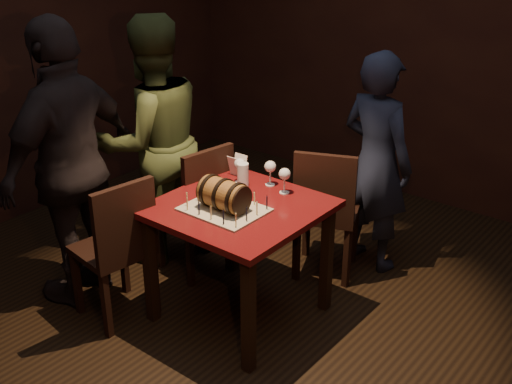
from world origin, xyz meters
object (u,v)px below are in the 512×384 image
Objects in this scene: barrel_cake at (224,195)px; chair_left_rear at (200,204)px; chair_left_front at (118,244)px; person_back at (376,162)px; pint_of_ale at (243,175)px; pub_table at (239,222)px; wine_glass_right at (285,175)px; person_left_rear at (152,142)px; person_left_front at (71,165)px; wine_glass_left at (240,165)px; chair_back at (326,207)px; wine_glass_mid at (270,168)px.

barrel_cake reaches higher than chair_left_rear.
chair_left_front is 0.61× the size of person_back.
person_back reaches higher than pint_of_ale.
person_back is (0.30, 1.07, 0.12)m from pub_table.
barrel_cake is at bearing -107.21° from wine_glass_right.
person_left_rear reaches higher than barrel_cake.
wine_glass_right is at bearing 113.20° from person_left_rear.
person_left_front reaches higher than chair_left_front.
wine_glass_left is 0.17× the size of chair_left_front.
person_back is at bearing 142.88° from person_left_rear.
pint_of_ale is 0.48m from chair_left_rear.
person_left_front reaches higher than person_back.
chair_back is at bearing 76.98° from pub_table.
chair_left_rear is at bearing 157.37° from pub_table.
chair_left_front is at bearing -89.74° from chair_left_rear.
chair_left_rear is (-0.50, 0.32, -0.33)m from barrel_cake.
barrel_cake is 0.35× the size of chair_left_front.
barrel_cake reaches higher than chair_left_front.
chair_left_rear reaches higher than pint_of_ale.
chair_left_rear is at bearing 90.26° from chair_left_front.
pub_table is 5.59× the size of wine_glass_mid.
person_left_front is at bearing 174.58° from chair_left_front.
pub_table is 5.59× the size of wine_glass_left.
person_left_front reaches higher than pub_table.
person_left_rear reaches higher than chair_back.
person_left_front is (-1.06, -0.75, 0.03)m from wine_glass_right.
wine_glass_right is 0.72m from chair_left_rear.
wine_glass_right is 0.80m from person_back.
chair_back is (0.16, 0.70, -0.12)m from pub_table.
person_left_rear is (-0.75, -0.04, -0.01)m from wine_glass_left.
pint_of_ale is at bearing -136.15° from wine_glass_mid.
chair_left_rear is at bearing 108.69° from person_left_rear.
wine_glass_mid is 1.07× the size of pint_of_ale.
barrel_cake reaches higher than chair_back.
pint_of_ale is at bearing 71.85° from person_back.
chair_back is at bearing 49.86° from wine_glass_left.
person_back reaches higher than wine_glass_mid.
wine_glass_mid is at bearing 95.53° from pub_table.
person_back reaches higher than chair_left_rear.
barrel_cake is 0.35× the size of chair_back.
wine_glass_mid is (-0.03, 0.34, 0.23)m from pub_table.
pint_of_ale is 0.08× the size of person_left_front.
person_left_front is at bearing -136.58° from wine_glass_left.
wine_glass_mid is at bearing 25.39° from wine_glass_left.
person_left_rear is at bearing -156.84° from chair_back.
barrel_cake reaches higher than wine_glass_mid.
pub_table is 0.72m from chair_left_front.
wine_glass_mid is 0.11× the size of person_back.
chair_back is at bearing 131.88° from person_left_rear.
chair_left_front reaches higher than wine_glass_right.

